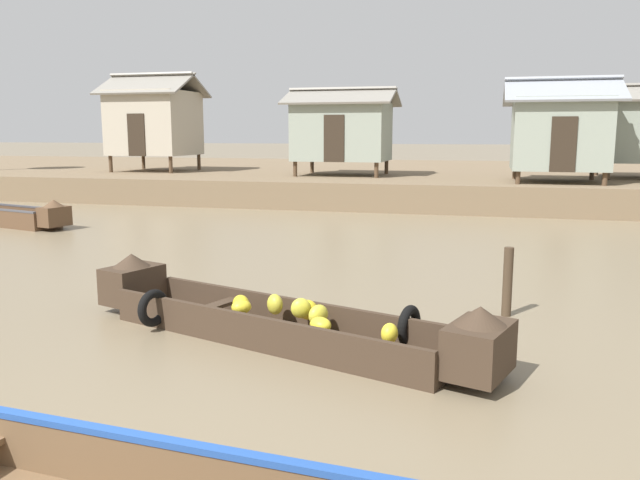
% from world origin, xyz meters
% --- Properties ---
extents(ground_plane, '(300.00, 300.00, 0.00)m').
position_xyz_m(ground_plane, '(0.00, 10.00, 0.00)').
color(ground_plane, '#7A6B51').
extents(riverbank_strip, '(160.00, 20.00, 0.98)m').
position_xyz_m(riverbank_strip, '(0.00, 29.18, 0.49)').
color(riverbank_strip, '#756047').
rests_on(riverbank_strip, ground).
extents(banana_boat, '(6.00, 2.73, 0.87)m').
position_xyz_m(banana_boat, '(0.60, 5.56, 0.29)').
color(banana_boat, '#3D2D21').
rests_on(banana_boat, ground).
extents(cargo_boat_upstream, '(5.42, 2.14, 0.86)m').
position_xyz_m(cargo_boat_upstream, '(-10.79, 13.71, 0.29)').
color(cargo_boat_upstream, brown).
rests_on(cargo_boat_upstream, ground).
extents(stilt_house_left, '(4.01, 3.67, 4.35)m').
position_xyz_m(stilt_house_left, '(-11.39, 24.24, 3.19)').
color(stilt_house_left, '#4C3826').
rests_on(stilt_house_left, riverbank_strip).
extents(stilt_house_mid_left, '(4.36, 3.44, 3.52)m').
position_xyz_m(stilt_house_mid_left, '(-2.56, 23.52, 2.81)').
color(stilt_house_mid_left, '#4C3826').
rests_on(stilt_house_mid_left, riverbank_strip).
extents(stilt_house_mid_right, '(3.82, 3.63, 3.63)m').
position_xyz_m(stilt_house_mid_right, '(5.57, 21.81, 2.72)').
color(stilt_house_mid_right, '#4C3826').
rests_on(stilt_house_mid_right, riverbank_strip).
extents(mooring_post, '(0.14, 0.14, 1.03)m').
position_xyz_m(mooring_post, '(3.55, 7.48, 0.52)').
color(mooring_post, '#423323').
rests_on(mooring_post, ground).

